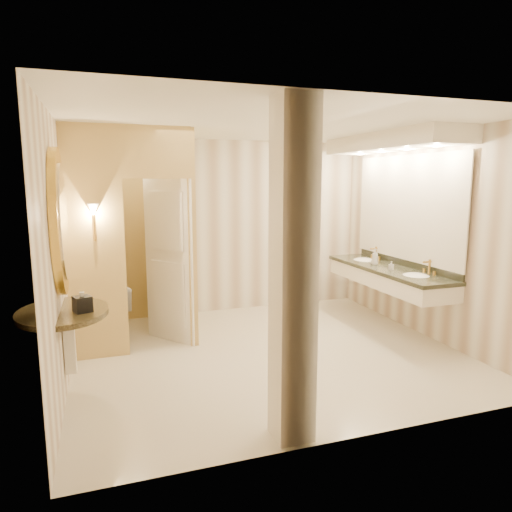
{
  "coord_description": "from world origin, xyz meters",
  "views": [
    {
      "loc": [
        -1.83,
        -4.99,
        2.07
      ],
      "look_at": [
        -0.08,
        0.2,
        1.17
      ],
      "focal_mm": 32.0,
      "sensor_mm": 36.0,
      "label": 1
    }
  ],
  "objects": [
    {
      "name": "console_shelf",
      "position": [
        -2.21,
        -0.49,
        1.35
      ],
      "size": [
        1.03,
        1.03,
        1.97
      ],
      "color": "black",
      "rests_on": "floor"
    },
    {
      "name": "toilet_closet",
      "position": [
        -1.13,
        0.96,
        1.39
      ],
      "size": [
        1.5,
        1.55,
        2.7
      ],
      "color": "#F2D87E",
      "rests_on": "floor"
    },
    {
      "name": "soap_bottle_b",
      "position": [
        1.87,
        0.65,
        0.93
      ],
      "size": [
        0.09,
        0.09,
        0.11
      ],
      "primitive_type": "imported",
      "rotation": [
        0.0,
        0.0,
        -0.02
      ],
      "color": "silver",
      "rests_on": "vanity"
    },
    {
      "name": "wall_back",
      "position": [
        0.0,
        2.0,
        1.35
      ],
      "size": [
        4.5,
        0.02,
        2.7
      ],
      "primitive_type": "cube",
      "color": "silver",
      "rests_on": "floor"
    },
    {
      "name": "soap_bottle_a",
      "position": [
        1.86,
        0.2,
        0.93
      ],
      "size": [
        0.06,
        0.06,
        0.12
      ],
      "primitive_type": "imported",
      "rotation": [
        0.0,
        0.0,
        0.19
      ],
      "color": "beige",
      "rests_on": "vanity"
    },
    {
      "name": "wall_left",
      "position": [
        -2.25,
        0.0,
        1.35
      ],
      "size": [
        0.02,
        4.0,
        2.7
      ],
      "primitive_type": "cube",
      "color": "silver",
      "rests_on": "floor"
    },
    {
      "name": "floor",
      "position": [
        0.0,
        0.0,
        0.0
      ],
      "size": [
        4.5,
        4.5,
        0.0
      ],
      "primitive_type": "plane",
      "color": "beige",
      "rests_on": "ground"
    },
    {
      "name": "wall_front",
      "position": [
        0.0,
        -2.0,
        1.35
      ],
      "size": [
        4.5,
        0.02,
        2.7
      ],
      "primitive_type": "cube",
      "color": "silver",
      "rests_on": "floor"
    },
    {
      "name": "ceiling",
      "position": [
        0.0,
        0.0,
        2.7
      ],
      "size": [
        4.5,
        4.5,
        0.0
      ],
      "primitive_type": "plane",
      "rotation": [
        3.14,
        0.0,
        0.0
      ],
      "color": "white",
      "rests_on": "wall_back"
    },
    {
      "name": "pillar",
      "position": [
        -0.45,
        -1.8,
        1.35
      ],
      "size": [
        0.3,
        0.3,
        2.7
      ],
      "primitive_type": "cube",
      "color": "white",
      "rests_on": "floor"
    },
    {
      "name": "tissue_box",
      "position": [
        -2.05,
        -0.62,
        0.95
      ],
      "size": [
        0.19,
        0.19,
        0.15
      ],
      "primitive_type": "cube",
      "rotation": [
        0.0,
        0.0,
        0.36
      ],
      "color": "black",
      "rests_on": "console_shelf"
    },
    {
      "name": "wall_right",
      "position": [
        2.25,
        0.0,
        1.35
      ],
      "size": [
        0.02,
        4.0,
        2.7
      ],
      "primitive_type": "cube",
      "color": "silver",
      "rests_on": "floor"
    },
    {
      "name": "toilet",
      "position": [
        -1.79,
        1.28,
        0.35
      ],
      "size": [
        0.54,
        0.77,
        0.71
      ],
      "primitive_type": "imported",
      "rotation": [
        0.0,
        0.0,
        3.37
      ],
      "color": "white",
      "rests_on": "floor"
    },
    {
      "name": "wall_sconce",
      "position": [
        -1.93,
        0.43,
        1.73
      ],
      "size": [
        0.14,
        0.14,
        0.42
      ],
      "color": "#B58A3A",
      "rests_on": "toilet_closet"
    },
    {
      "name": "soap_bottle_c",
      "position": [
        1.87,
        0.61,
        0.99
      ],
      "size": [
        0.09,
        0.09,
        0.23
      ],
      "primitive_type": "imported",
      "rotation": [
        0.0,
        0.0,
        0.01
      ],
      "color": "#C6B28C",
      "rests_on": "vanity"
    },
    {
      "name": "vanity",
      "position": [
        1.98,
        0.4,
        1.63
      ],
      "size": [
        0.75,
        2.47,
        2.09
      ],
      "color": "white",
      "rests_on": "floor"
    }
  ]
}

